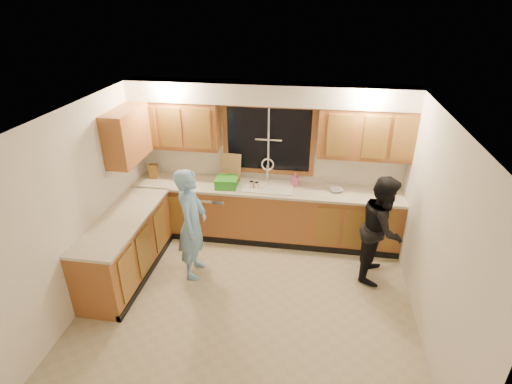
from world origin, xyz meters
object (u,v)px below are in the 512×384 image
at_px(dishwasher, 214,211).
at_px(bowl, 336,190).
at_px(soap_bottle, 295,179).
at_px(stove, 107,272).
at_px(sink, 266,190).
at_px(man, 192,224).
at_px(woman, 382,228).
at_px(knife_block, 154,171).
at_px(dish_crate, 226,182).

relative_size(dishwasher, bowl, 4.12).
relative_size(dishwasher, soap_bottle, 4.07).
distance_m(dishwasher, stove, 2.04).
bearing_deg(sink, stove, -134.61).
xyz_separation_m(man, woman, (2.57, 0.37, -0.05)).
xyz_separation_m(knife_block, dish_crate, (1.24, -0.14, -0.04)).
xyz_separation_m(stove, bowl, (2.89, 1.84, 0.49)).
relative_size(knife_block, bowl, 1.18).
relative_size(man, bowl, 8.16).
relative_size(man, knife_block, 6.94).
bearing_deg(dish_crate, sink, 8.58).
bearing_deg(soap_bottle, man, -136.84).
xyz_separation_m(man, bowl, (1.96, 1.10, 0.13)).
height_order(dishwasher, soap_bottle, soap_bottle).
distance_m(dishwasher, woman, 2.67).
xyz_separation_m(woman, knife_block, (-3.55, 0.77, 0.27)).
bearing_deg(sink, man, -128.62).
bearing_deg(dishwasher, knife_block, 176.40).
xyz_separation_m(stove, knife_block, (-0.05, 1.87, 0.59)).
bearing_deg(sink, dish_crate, -171.42).
bearing_deg(man, dish_crate, -16.54).
bearing_deg(woman, dish_crate, 88.56).
bearing_deg(stove, dishwasher, 62.31).
xyz_separation_m(dishwasher, soap_bottle, (1.30, 0.16, 0.61)).
relative_size(dishwasher, knife_block, 3.50).
bearing_deg(bowl, woman, -50.00).
bearing_deg(soap_bottle, woman, -34.66).
distance_m(man, knife_block, 1.52).
height_order(man, dish_crate, man).
distance_m(dish_crate, bowl, 1.70).
bearing_deg(woman, man, 111.90).
bearing_deg(man, sink, -40.50).
xyz_separation_m(dishwasher, knife_block, (-1.00, 0.06, 0.63)).
distance_m(woman, bowl, 0.97).
relative_size(dishwasher, dish_crate, 2.46).
bearing_deg(dish_crate, soap_bottle, 12.74).
bearing_deg(stove, knife_block, 91.53).
relative_size(man, dish_crate, 4.87).
bearing_deg(man, soap_bottle, -48.72).
distance_m(sink, dish_crate, 0.63).
height_order(man, knife_block, man).
relative_size(dish_crate, soap_bottle, 1.66).
distance_m(knife_block, bowl, 2.94).
bearing_deg(stove, bowl, 32.45).
bearing_deg(sink, woman, -22.94).
bearing_deg(knife_block, bowl, -2.16).
xyz_separation_m(sink, dish_crate, (-0.61, -0.09, 0.13)).
relative_size(stove, woman, 0.59).
height_order(sink, soap_bottle, sink).
distance_m(dishwasher, knife_block, 1.18).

